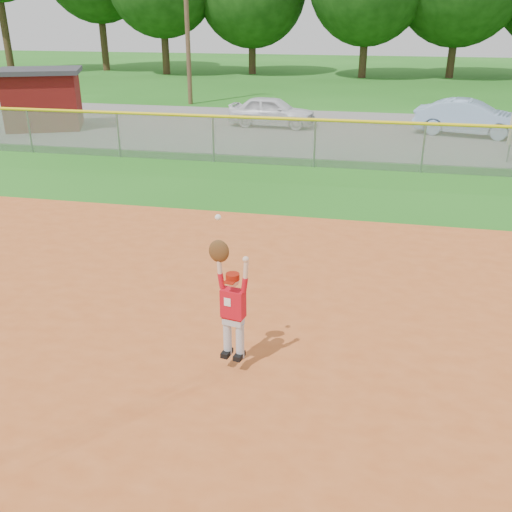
{
  "coord_description": "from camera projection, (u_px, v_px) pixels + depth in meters",
  "views": [
    {
      "loc": [
        1.85,
        -7.99,
        4.64
      ],
      "look_at": [
        0.17,
        0.03,
        1.1
      ],
      "focal_mm": 40.0,
      "sensor_mm": 36.0,
      "label": 1
    }
  ],
  "objects": [
    {
      "name": "ground",
      "position": [
        245.0,
        317.0,
        9.37
      ],
      "size": [
        120.0,
        120.0,
        0.0
      ],
      "primitive_type": "plane",
      "color": "#1F6316",
      "rests_on": "ground"
    },
    {
      "name": "clay_infield",
      "position": [
        189.0,
        440.0,
        6.66
      ],
      "size": [
        24.0,
        16.0,
        0.04
      ],
      "primitive_type": "cube",
      "color": "#B75121",
      "rests_on": "ground"
    },
    {
      "name": "parking_strip",
      "position": [
        330.0,
        131.0,
        23.74
      ],
      "size": [
        44.0,
        10.0,
        0.03
      ],
      "primitive_type": "cube",
      "color": "slate",
      "rests_on": "ground"
    },
    {
      "name": "car_white_a",
      "position": [
        272.0,
        111.0,
        24.38
      ],
      "size": [
        3.8,
        1.73,
        1.26
      ],
      "primitive_type": "imported",
      "rotation": [
        0.0,
        0.0,
        1.51
      ],
      "color": "silver",
      "rests_on": "parking_strip"
    },
    {
      "name": "car_blue",
      "position": [
        469.0,
        118.0,
        22.6
      ],
      "size": [
        4.4,
        2.35,
        1.38
      ],
      "primitive_type": "imported",
      "rotation": [
        0.0,
        0.0,
        1.35
      ],
      "color": "#86A5C8",
      "rests_on": "parking_strip"
    },
    {
      "name": "utility_shed",
      "position": [
        43.0,
        99.0,
        23.75
      ],
      "size": [
        4.0,
        3.61,
        2.45
      ],
      "color": "#530E0B",
      "rests_on": "ground"
    },
    {
      "name": "outfield_fence",
      "position": [
        315.0,
        140.0,
        18.0
      ],
      "size": [
        40.06,
        0.1,
        1.55
      ],
      "color": "gray",
      "rests_on": "ground"
    },
    {
      "name": "power_lines",
      "position": [
        367.0,
        9.0,
        27.09
      ],
      "size": [
        19.4,
        0.24,
        9.0
      ],
      "color": "#4C3823",
      "rests_on": "ground"
    },
    {
      "name": "ballplayer",
      "position": [
        231.0,
        301.0,
        7.6
      ],
      "size": [
        0.57,
        0.28,
        2.05
      ],
      "color": "silver",
      "rests_on": "ground"
    }
  ]
}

